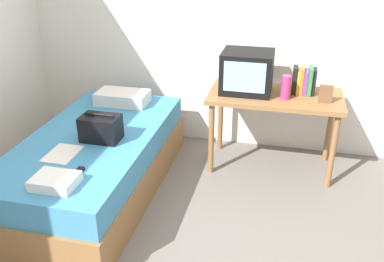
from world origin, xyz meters
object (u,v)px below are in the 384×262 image
at_px(handbag, 101,128).
at_px(book_row, 304,81).
at_px(picture_frame, 326,94).
at_px(remote_dark, 77,173).
at_px(magazine, 62,154).
at_px(remote_silver, 83,122).
at_px(desk, 275,104).
at_px(tv, 247,72).
at_px(folded_towel, 55,181).
at_px(water_bottle, 286,88).
at_px(pillow, 123,98).
at_px(bed, 96,163).

bearing_deg(handbag, book_row, 30.51).
height_order(picture_frame, remote_dark, picture_frame).
relative_size(magazine, remote_dark, 1.86).
height_order(magazine, remote_silver, remote_silver).
bearing_deg(remote_silver, magazine, -78.33).
bearing_deg(remote_dark, desk, 47.34).
bearing_deg(picture_frame, tv, 169.29).
bearing_deg(folded_towel, water_bottle, 45.29).
xyz_separation_m(picture_frame, remote_dark, (-1.64, -1.24, -0.26)).
height_order(tv, remote_dark, tv).
xyz_separation_m(book_row, pillow, (-1.65, -0.13, -0.25)).
xyz_separation_m(bed, handbag, (0.11, -0.06, 0.37)).
height_order(desk, handbag, handbag).
distance_m(picture_frame, magazine, 2.15).
bearing_deg(remote_silver, tv, 23.57).
xyz_separation_m(picture_frame, handbag, (-1.70, -0.71, -0.17)).
bearing_deg(magazine, bed, 78.93).
relative_size(remote_dark, remote_silver, 1.08).
relative_size(book_row, remote_dark, 1.54).
distance_m(water_bottle, pillow, 1.53).
bearing_deg(remote_dark, book_row, 44.25).
distance_m(tv, folded_towel, 1.87).
distance_m(tv, remote_dark, 1.71).
distance_m(book_row, magazine, 2.10).
relative_size(tv, pillow, 0.91).
bearing_deg(water_bottle, pillow, 178.17).
bearing_deg(magazine, water_bottle, 32.89).
bearing_deg(remote_silver, bed, -46.52).
bearing_deg(desk, bed, -151.98).
height_order(desk, remote_silver, desk).
bearing_deg(water_bottle, desk, 130.10).
bearing_deg(pillow, picture_frame, -1.76).
xyz_separation_m(handbag, folded_towel, (-0.01, -0.69, -0.07)).
xyz_separation_m(tv, folded_towel, (-1.04, -1.52, -0.34)).
xyz_separation_m(tv, remote_silver, (-1.33, -0.58, -0.37)).
bearing_deg(tv, remote_dark, -125.51).
distance_m(remote_dark, remote_silver, 0.86).
xyz_separation_m(tv, remote_dark, (-0.97, -1.36, -0.37)).
distance_m(bed, remote_dark, 0.68).
bearing_deg(book_row, handbag, -149.49).
height_order(book_row, remote_silver, book_row).
bearing_deg(remote_silver, remote_dark, -65.70).
bearing_deg(tv, bed, -146.02).
relative_size(pillow, handbag, 1.62).
bearing_deg(bed, remote_silver, 133.48).
xyz_separation_m(water_bottle, remote_silver, (-1.67, -0.46, -0.29)).
relative_size(water_bottle, remote_silver, 1.43).
bearing_deg(remote_silver, water_bottle, 15.40).
distance_m(bed, remote_silver, 0.38).
bearing_deg(bed, water_bottle, 23.67).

